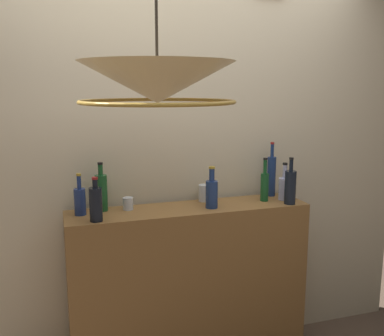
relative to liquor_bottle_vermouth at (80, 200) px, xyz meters
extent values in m
cube|color=beige|center=(0.63, 0.20, 0.28)|extent=(3.30, 0.08, 2.84)
cube|color=olive|center=(0.63, -0.04, -0.61)|extent=(1.46, 0.32, 1.05)
cylinder|color=navy|center=(0.00, 0.00, -0.01)|extent=(0.06, 0.06, 0.15)
cylinder|color=navy|center=(0.00, 0.00, 0.10)|extent=(0.02, 0.02, 0.07)
cylinder|color=#B7932D|center=(0.00, 0.00, 0.15)|extent=(0.03, 0.03, 0.01)
cylinder|color=#185125|center=(0.12, 0.05, 0.02)|extent=(0.07, 0.07, 0.21)
cylinder|color=#185125|center=(0.12, 0.05, 0.16)|extent=(0.03, 0.03, 0.06)
cylinder|color=black|center=(0.12, 0.05, 0.20)|extent=(0.03, 0.03, 0.01)
cylinder|color=#175126|center=(1.13, -0.04, 0.00)|extent=(0.05, 0.05, 0.18)
cylinder|color=#175126|center=(1.13, -0.04, 0.14)|extent=(0.02, 0.02, 0.09)
cylinder|color=black|center=(1.13, -0.04, 0.19)|extent=(0.03, 0.03, 0.01)
cylinder|color=black|center=(0.07, -0.15, 0.01)|extent=(0.07, 0.07, 0.18)
cylinder|color=black|center=(0.07, -0.15, 0.12)|extent=(0.03, 0.03, 0.05)
cylinder|color=maroon|center=(0.07, -0.15, 0.15)|extent=(0.03, 0.03, 0.01)
cylinder|color=#B5BBE4|center=(1.26, -0.05, -0.01)|extent=(0.07, 0.07, 0.14)
cylinder|color=#B5BBE4|center=(1.26, -0.05, 0.10)|extent=(0.03, 0.03, 0.09)
cylinder|color=black|center=(1.26, -0.05, 0.15)|extent=(0.03, 0.03, 0.01)
cylinder|color=navy|center=(1.23, 0.07, 0.05)|extent=(0.06, 0.06, 0.26)
cylinder|color=navy|center=(1.23, 0.07, 0.22)|extent=(0.02, 0.02, 0.09)
cylinder|color=maroon|center=(1.23, 0.07, 0.27)|extent=(0.03, 0.03, 0.01)
cylinder|color=navy|center=(0.76, -0.09, 0.00)|extent=(0.07, 0.07, 0.16)
cylinder|color=navy|center=(0.76, -0.09, 0.12)|extent=(0.03, 0.03, 0.08)
cylinder|color=#B7932D|center=(0.76, -0.09, 0.16)|extent=(0.04, 0.04, 0.01)
cylinder|color=black|center=(1.25, -0.15, 0.02)|extent=(0.07, 0.07, 0.21)
cylinder|color=black|center=(1.25, -0.15, 0.16)|extent=(0.02, 0.02, 0.07)
cylinder|color=black|center=(1.25, -0.15, 0.20)|extent=(0.03, 0.03, 0.01)
cylinder|color=silver|center=(0.27, 0.02, -0.05)|extent=(0.06, 0.06, 0.07)
cylinder|color=silver|center=(0.77, 0.07, -0.03)|extent=(0.07, 0.07, 0.11)
cone|color=beige|center=(0.29, -0.72, 0.65)|extent=(0.63, 0.63, 0.17)
cylinder|color=black|center=(0.29, -0.72, 0.95)|extent=(0.01, 0.01, 0.43)
torus|color=#AD8433|center=(0.29, -0.72, 0.57)|extent=(0.63, 0.63, 0.02)
camera|label=1|loc=(-0.12, -2.46, 0.63)|focal=40.96mm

